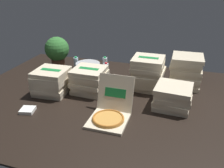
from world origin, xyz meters
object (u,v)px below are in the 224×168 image
object	(u,v)px
ice_bucket	(88,69)
water_bottle_1	(91,75)
water_bottle_0	(106,71)
napkin_pile	(28,110)
pizza_stack_right_mid	(173,97)
open_pizza_box	(110,111)
pizza_stack_center_far	(51,82)
water_bottle_4	(79,73)
potted_plant	(57,51)
pizza_stack_right_near	(148,73)
water_bottle_3	(105,64)
water_bottle_5	(92,73)
pizza_stack_right_far	(186,71)
pizza_stack_left_far	(90,80)
water_bottle_2	(76,64)

from	to	relation	value
ice_bucket	water_bottle_1	bearing A→B (deg)	-59.61
water_bottle_0	napkin_pile	xyz separation A→B (m)	(-0.48, -1.07, -0.08)
pizza_stack_right_mid	open_pizza_box	bearing A→B (deg)	-143.47
pizza_stack_center_far	water_bottle_1	distance (m)	0.52
water_bottle_4	ice_bucket	bearing A→B (deg)	82.69
water_bottle_1	potted_plant	bearing A→B (deg)	153.06
water_bottle_4	pizza_stack_right_near	bearing A→B (deg)	3.35
water_bottle_3	napkin_pile	bearing A→B (deg)	-106.68
water_bottle_5	napkin_pile	bearing A→B (deg)	-109.57
water_bottle_4	potted_plant	world-z (taller)	potted_plant
water_bottle_1	water_bottle_3	distance (m)	0.44
water_bottle_4	water_bottle_3	bearing A→B (deg)	62.34
pizza_stack_center_far	water_bottle_5	size ratio (longest dim) A/B	1.88
pizza_stack_right_far	water_bottle_5	bearing A→B (deg)	-169.80
pizza_stack_left_far	water_bottle_3	size ratio (longest dim) A/B	1.82
pizza_stack_right_mid	water_bottle_3	bearing A→B (deg)	143.56
potted_plant	napkin_pile	world-z (taller)	potted_plant
potted_plant	water_bottle_5	bearing A→B (deg)	-21.33
pizza_stack_right_mid	water_bottle_2	world-z (taller)	pizza_stack_right_mid
pizza_stack_right_mid	potted_plant	bearing A→B (deg)	159.33
water_bottle_5	potted_plant	xyz separation A→B (m)	(-0.64, 0.25, 0.17)
pizza_stack_right_far	water_bottle_1	size ratio (longest dim) A/B	1.82
pizza_stack_center_far	ice_bucket	bearing A→B (deg)	75.12
pizza_stack_left_far	pizza_stack_right_near	world-z (taller)	pizza_stack_right_near
pizza_stack_left_far	ice_bucket	xyz separation A→B (m)	(-0.23, 0.49, -0.06)
water_bottle_1	water_bottle_4	size ratio (longest dim) A/B	1.00
napkin_pile	pizza_stack_right_mid	bearing A→B (deg)	21.53
pizza_stack_right_near	water_bottle_2	size ratio (longest dim) A/B	1.84
pizza_stack_right_near	napkin_pile	distance (m)	1.41
water_bottle_2	potted_plant	world-z (taller)	potted_plant
pizza_stack_right_mid	water_bottle_3	xyz separation A→B (m)	(-1.00, 0.74, -0.02)
open_pizza_box	water_bottle_4	xyz separation A→B (m)	(-0.67, 0.73, 0.03)
pizza_stack_left_far	pizza_stack_right_near	bearing A→B (deg)	25.60
water_bottle_1	water_bottle_4	xyz separation A→B (m)	(-0.18, 0.02, 0.00)
ice_bucket	water_bottle_2	world-z (taller)	water_bottle_2
pizza_stack_right_near	napkin_pile	bearing A→B (deg)	-138.75
ice_bucket	water_bottle_3	world-z (taller)	water_bottle_3
water_bottle_1	water_bottle_2	world-z (taller)	same
pizza_stack_right_mid	ice_bucket	distance (m)	1.32
pizza_stack_left_far	water_bottle_0	bearing A→B (deg)	83.38
pizza_stack_right_near	ice_bucket	world-z (taller)	pizza_stack_right_near
pizza_stack_right_near	water_bottle_2	world-z (taller)	pizza_stack_right_near
pizza_stack_left_far	water_bottle_3	xyz separation A→B (m)	(-0.04, 0.67, -0.04)
pizza_stack_right_near	napkin_pile	size ratio (longest dim) A/B	2.93
water_bottle_0	water_bottle_4	world-z (taller)	same
water_bottle_4	potted_plant	size ratio (longest dim) A/B	0.46
pizza_stack_center_far	pizza_stack_right_near	size ratio (longest dim) A/B	1.02
ice_bucket	water_bottle_5	size ratio (longest dim) A/B	1.56
water_bottle_4	napkin_pile	xyz separation A→B (m)	(-0.17, -0.87, -0.08)
pizza_stack_right_mid	water_bottle_1	xyz separation A→B (m)	(-1.04, 0.31, -0.02)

